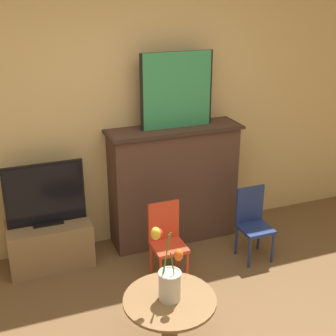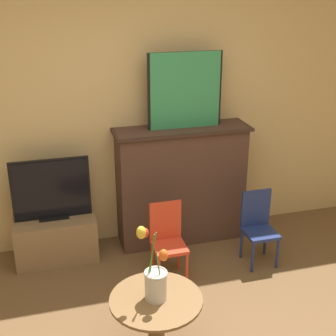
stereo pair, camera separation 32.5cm
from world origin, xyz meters
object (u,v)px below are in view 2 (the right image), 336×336
Objects in this scene: chair_blue at (258,224)px; vase_tulips at (155,279)px; painting at (185,91)px; tv_monitor at (51,190)px; chair_red at (168,237)px.

vase_tulips is (-1.17, -0.93, 0.27)m from chair_blue.
painting reaches higher than tv_monitor.
chair_red is (0.90, -0.54, -0.31)m from tv_monitor.
painting is 1.84m from vase_tulips.
tv_monitor is 1.30× the size of vase_tulips.
tv_monitor is 1.84m from chair_blue.
chair_red is at bearing -30.82° from tv_monitor.
painting reaches higher than chair_blue.
vase_tulips is at bearing -110.00° from chair_red.
chair_red is (-0.32, -0.58, -1.10)m from painting.
chair_red is 0.83m from chair_blue.
tv_monitor is 1.56m from vase_tulips.
chair_red is at bearing -118.95° from painting.
tv_monitor reaches higher than chair_blue.
painting is at bearing 61.05° from chair_red.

